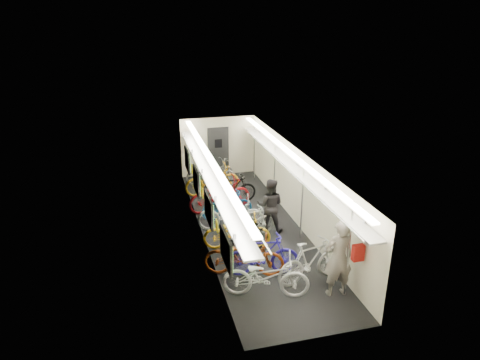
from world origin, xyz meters
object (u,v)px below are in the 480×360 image
bicycle_0 (266,276)px  backpack (358,253)px  passenger_mid (270,205)px  passenger_near (338,258)px  bicycle_1 (262,255)px

bicycle_0 → backpack: (1.88, -0.70, 0.75)m
bicycle_0 → passenger_mid: passenger_mid is taller
passenger_near → bicycle_1: bearing=-38.4°
bicycle_0 → bicycle_1: 0.88m
passenger_mid → passenger_near: bearing=123.1°
bicycle_1 → passenger_mid: (0.91, 2.24, 0.28)m
bicycle_1 → passenger_mid: passenger_mid is taller
bicycle_1 → passenger_mid: bearing=-13.2°
passenger_near → passenger_mid: (-0.54, 3.43, -0.12)m
passenger_near → backpack: 0.55m
bicycle_0 → passenger_mid: 3.30m
bicycle_1 → backpack: size_ratio=4.93×
bicycle_1 → passenger_near: passenger_near is taller
passenger_mid → backpack: 3.91m
bicycle_0 → passenger_mid: size_ratio=1.20×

